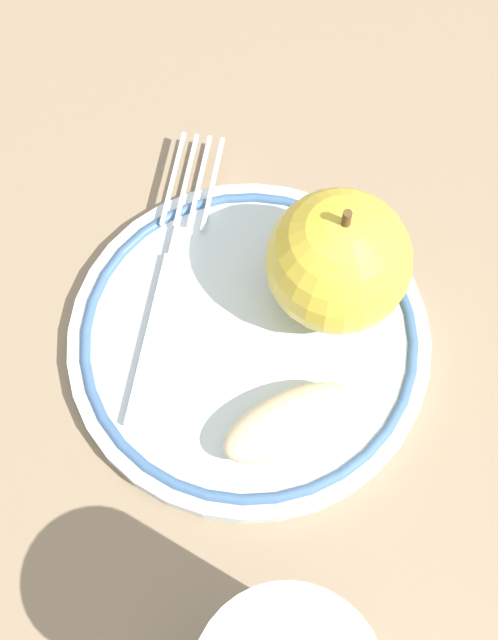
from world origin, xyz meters
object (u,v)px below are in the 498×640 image
apple_red_whole (338,261)px  plate (249,340)px  fork (170,279)px  apple_slice_front (288,422)px

apple_red_whole → plate: bearing=131.8°
apple_red_whole → fork: 0.10m
plate → fork: fork is taller
apple_red_whole → apple_slice_front: size_ratio=1.19×
apple_slice_front → fork: size_ratio=0.39×
apple_slice_front → apple_red_whole: bearing=-135.0°
fork → apple_red_whole: bearing=-85.8°
plate → apple_red_whole: size_ratio=2.32×
fork → apple_slice_front: bearing=-133.9°
plate → apple_slice_front: apple_slice_front is taller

